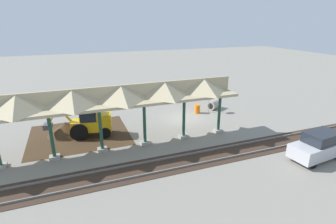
{
  "coord_description": "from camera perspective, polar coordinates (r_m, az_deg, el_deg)",
  "views": [
    {
      "loc": [
        10.21,
        22.17,
        9.25
      ],
      "look_at": [
        2.46,
        1.83,
        1.6
      ],
      "focal_mm": 28.0,
      "sensor_mm": 36.0,
      "label": 1
    }
  ],
  "objects": [
    {
      "name": "ground_plane",
      "position": [
        26.11,
        3.62,
        -1.43
      ],
      "size": [
        120.0,
        120.0,
        0.0
      ],
      "primitive_type": "plane",
      "color": "gray"
    },
    {
      "name": "dirt_work_zone",
      "position": [
        23.63,
        -18.65,
        -4.75
      ],
      "size": [
        8.07,
        7.0,
        0.01
      ],
      "primitive_type": "cube",
      "color": "#42301E",
      "rests_on": "ground"
    },
    {
      "name": "concrete_pipe",
      "position": [
        29.13,
        9.89,
        1.57
      ],
      "size": [
        1.62,
        1.49,
        0.99
      ],
      "color": "#9E9384",
      "rests_on": "ground"
    },
    {
      "name": "dirt_mound",
      "position": [
        24.13,
        -21.17,
        -4.56
      ],
      "size": [
        6.22,
        6.22,
        2.28
      ],
      "primitive_type": "cone",
      "color": "#42301E",
      "rests_on": "ground"
    },
    {
      "name": "platform_canopy",
      "position": [
        18.92,
        -15.06,
        3.1
      ],
      "size": [
        21.11,
        3.2,
        4.9
      ],
      "color": "#9E998E",
      "rests_on": "ground"
    },
    {
      "name": "backhoe",
      "position": [
        22.73,
        -16.69,
        -2.08
      ],
      "size": [
        5.45,
        2.23,
        2.82
      ],
      "color": "#EAB214",
      "rests_on": "ground"
    },
    {
      "name": "traffic_barrel",
      "position": [
        27.61,
        6.4,
        0.66
      ],
      "size": [
        0.56,
        0.56,
        0.9
      ],
      "primitive_type": "cylinder",
      "color": "orange",
      "rests_on": "ground"
    },
    {
      "name": "distant_parked_car",
      "position": [
        21.17,
        29.98,
        -6.39
      ],
      "size": [
        4.36,
        2.18,
        1.98
      ],
      "color": "#B7B7BC",
      "rests_on": "ground"
    },
    {
      "name": "stop_sign",
      "position": [
        27.59,
        9.0,
        3.09
      ],
      "size": [
        0.63,
        0.48,
        2.26
      ],
      "color": "gray",
      "rests_on": "ground"
    },
    {
      "name": "rail_tracks",
      "position": [
        20.0,
        12.8,
        -8.63
      ],
      "size": [
        60.0,
        2.58,
        0.15
      ],
      "color": "slate",
      "rests_on": "ground"
    }
  ]
}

